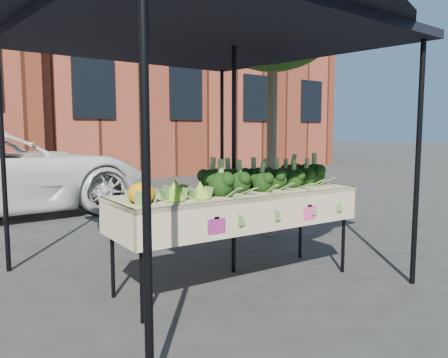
% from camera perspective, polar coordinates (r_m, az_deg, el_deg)
% --- Properties ---
extents(ground, '(90.00, 90.00, 0.00)m').
position_cam_1_polar(ground, '(4.43, -0.13, -13.29)').
color(ground, '#262629').
extents(table, '(2.47, 1.04, 0.90)m').
position_cam_1_polar(table, '(4.36, 1.69, -7.44)').
color(table, '#BAAB8D').
rests_on(table, ground).
extents(canopy, '(3.16, 3.16, 2.74)m').
position_cam_1_polar(canopy, '(4.43, -2.87, 4.82)').
color(canopy, black).
rests_on(canopy, ground).
extents(broccoli_heap, '(1.56, 0.59, 0.28)m').
position_cam_1_polar(broccoli_heap, '(4.52, 4.94, 0.65)').
color(broccoli_heap, black).
rests_on(broccoli_heap, table).
extents(romanesco_cluster, '(0.45, 0.49, 0.22)m').
position_cam_1_polar(romanesco_cluster, '(3.84, -5.60, -0.86)').
color(romanesco_cluster, '#88BF31').
rests_on(romanesco_cluster, table).
extents(cauliflower_pair, '(0.22, 0.22, 0.19)m').
position_cam_1_polar(cauliflower_pair, '(3.61, -10.36, -1.57)').
color(cauliflower_pair, orange).
rests_on(cauliflower_pair, table).
extents(street_tree, '(2.01, 2.01, 3.96)m').
position_cam_1_polar(street_tree, '(6.27, 6.11, 10.85)').
color(street_tree, '#1E4C14').
rests_on(street_tree, ground).
extents(building_right, '(12.00, 8.00, 8.50)m').
position_cam_1_polar(building_right, '(18.65, -8.26, 14.85)').
color(building_right, maroon).
rests_on(building_right, ground).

